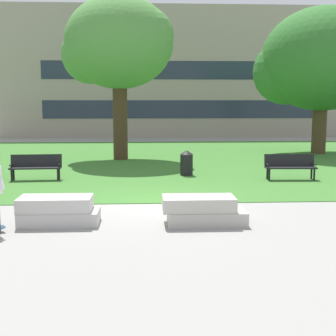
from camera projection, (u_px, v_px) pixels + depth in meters
ground_plane at (157, 204)px, 12.93m from camera, size 140.00×140.00×0.00m
grass_lawn at (151, 159)px, 22.82m from camera, size 40.00×20.00×0.02m
concrete_block_center at (58, 211)px, 10.77m from camera, size 1.82×0.90×0.64m
concrete_block_left at (203, 211)px, 10.79m from camera, size 1.91×0.90×0.64m
park_bench_near_left at (290, 165)px, 16.80m from camera, size 1.82×0.61×0.90m
park_bench_far_left at (36, 165)px, 16.73m from camera, size 1.83×0.63×0.90m
tree_far_right at (321, 61)px, 24.69m from camera, size 6.70×6.38×7.71m
tree_near_left at (118, 44)px, 22.04m from camera, size 5.37×5.12×7.72m
trash_bin at (187, 163)px, 17.78m from camera, size 0.49×0.49×0.96m
building_facade_distant at (184, 72)px, 36.58m from camera, size 29.30×1.03×10.16m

